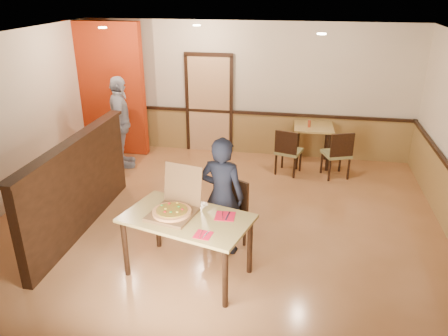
% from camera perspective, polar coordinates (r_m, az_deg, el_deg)
% --- Properties ---
extents(floor, '(7.00, 7.00, 0.00)m').
position_cam_1_polar(floor, '(6.69, -1.40, -8.53)').
color(floor, '#C7824D').
rests_on(floor, ground).
extents(ceiling, '(7.00, 7.00, 0.00)m').
position_cam_1_polar(ceiling, '(5.73, -1.68, 16.01)').
color(ceiling, black).
rests_on(ceiling, wall_back).
extents(wall_back, '(7.00, 0.00, 7.00)m').
position_cam_1_polar(wall_back, '(9.38, 2.93, 10.16)').
color(wall_back, beige).
rests_on(wall_back, floor).
extents(wainscot_back, '(7.00, 0.04, 0.90)m').
position_cam_1_polar(wainscot_back, '(9.61, 2.80, 4.60)').
color(wainscot_back, olive).
rests_on(wainscot_back, floor).
extents(chair_rail_back, '(7.00, 0.06, 0.06)m').
position_cam_1_polar(chair_rail_back, '(9.45, 2.83, 7.26)').
color(chair_rail_back, black).
rests_on(chair_rail_back, wall_back).
extents(back_door, '(0.90, 0.06, 2.10)m').
position_cam_1_polar(back_door, '(9.56, -1.95, 8.27)').
color(back_door, tan).
rests_on(back_door, wall_back).
extents(booth_partition, '(0.20, 3.10, 1.44)m').
position_cam_1_polar(booth_partition, '(6.83, -18.49, -2.10)').
color(booth_partition, black).
rests_on(booth_partition, floor).
extents(red_accent_panel, '(1.60, 0.20, 2.78)m').
position_cam_1_polar(red_accent_panel, '(9.72, -14.95, 9.88)').
color(red_accent_panel, '#9F280B').
rests_on(red_accent_panel, floor).
extents(spot_a, '(0.14, 0.14, 0.02)m').
position_cam_1_polar(spot_a, '(8.18, -15.58, 17.26)').
color(spot_a, '#F8EAAD').
rests_on(spot_a, ceiling).
extents(spot_b, '(0.14, 0.14, 0.02)m').
position_cam_1_polar(spot_b, '(8.33, -3.58, 18.11)').
color(spot_b, '#F8EAAD').
rests_on(spot_b, ceiling).
extents(spot_c, '(0.14, 0.14, 0.02)m').
position_cam_1_polar(spot_c, '(7.10, 12.63, 16.74)').
color(spot_c, '#F8EAAD').
rests_on(spot_c, ceiling).
extents(main_table, '(1.75, 1.27, 0.84)m').
position_cam_1_polar(main_table, '(5.50, -4.86, -7.40)').
color(main_table, tan).
rests_on(main_table, floor).
extents(diner_chair, '(0.67, 0.67, 0.99)m').
position_cam_1_polar(diner_chair, '(6.17, 0.52, -5.66)').
color(diner_chair, olive).
rests_on(diner_chair, floor).
extents(side_chair_left, '(0.57, 0.57, 0.92)m').
position_cam_1_polar(side_chair_left, '(8.55, 8.34, 2.33)').
color(side_chair_left, olive).
rests_on(side_chair_left, floor).
extents(side_chair_right, '(0.60, 0.60, 0.94)m').
position_cam_1_polar(side_chair_right, '(8.57, 14.65, 1.94)').
color(side_chair_right, olive).
rests_on(side_chair_right, floor).
extents(side_table, '(0.79, 0.79, 0.83)m').
position_cam_1_polar(side_table, '(9.08, 11.54, 4.31)').
color(side_table, tan).
rests_on(side_table, floor).
extents(diner, '(0.67, 0.49, 1.68)m').
position_cam_1_polar(diner, '(5.91, -0.26, -3.70)').
color(diner, black).
rests_on(diner, floor).
extents(passerby, '(0.80, 1.17, 1.85)m').
position_cam_1_polar(passerby, '(8.95, -13.35, 5.76)').
color(passerby, '#9A9AA2').
rests_on(passerby, floor).
extents(pizza_box, '(0.65, 0.72, 0.56)m').
position_cam_1_polar(pizza_box, '(5.50, -6.54, -5.29)').
color(pizza_box, brown).
rests_on(pizza_box, main_table).
extents(pizza, '(0.60, 0.60, 0.03)m').
position_cam_1_polar(pizza, '(5.46, -6.82, -5.70)').
color(pizza, '#EFA157').
rests_on(pizza, pizza_box).
extents(napkin_near, '(0.22, 0.22, 0.01)m').
position_cam_1_polar(napkin_near, '(5.07, -2.75, -8.72)').
color(napkin_near, red).
rests_on(napkin_near, main_table).
extents(napkin_far, '(0.25, 0.25, 0.01)m').
position_cam_1_polar(napkin_far, '(5.43, 0.13, -6.30)').
color(napkin_far, red).
rests_on(napkin_far, main_table).
extents(condiment, '(0.06, 0.06, 0.14)m').
position_cam_1_polar(condiment, '(8.91, 11.08, 5.70)').
color(condiment, maroon).
rests_on(condiment, side_table).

